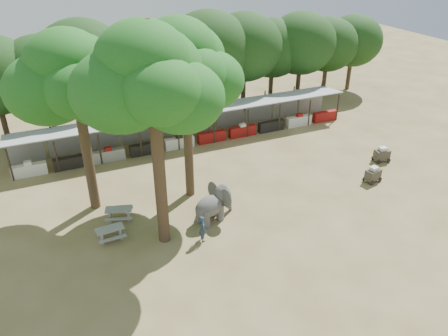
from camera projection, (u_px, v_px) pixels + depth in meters
name	position (u px, v px, depth m)	size (l,w,h in m)	color
ground	(275.00, 233.00, 25.22)	(100.00, 100.00, 0.00)	brown
vendor_stalls	(192.00, 127.00, 35.77)	(28.00, 2.99, 2.80)	#9EA1A5
yard_tree_left	(72.00, 80.00, 23.82)	(7.10, 6.90, 11.02)	#332316
yard_tree_center	(148.00, 80.00, 20.39)	(7.10, 6.90, 12.04)	#332316
yard_tree_back	(182.00, 66.00, 24.99)	(7.10, 6.90, 11.36)	#332316
backdrop_trees	(169.00, 60.00, 37.83)	(46.46, 5.95, 8.33)	#332316
elephant	(214.00, 204.00, 25.95)	(2.90, 2.15, 2.15)	#474444
handler	(202.00, 228.00, 24.26)	(0.58, 0.38, 1.60)	#26384C
picnic_table_near	(110.00, 232.00, 24.46)	(1.59, 1.44, 0.76)	gray
picnic_table_far	(119.00, 212.00, 26.13)	(1.91, 1.80, 0.79)	gray
cart_front	(373.00, 174.00, 30.13)	(1.29, 0.97, 1.14)	#322C23
cart_back	(382.00, 154.00, 32.77)	(1.29, 0.94, 1.17)	#322C23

